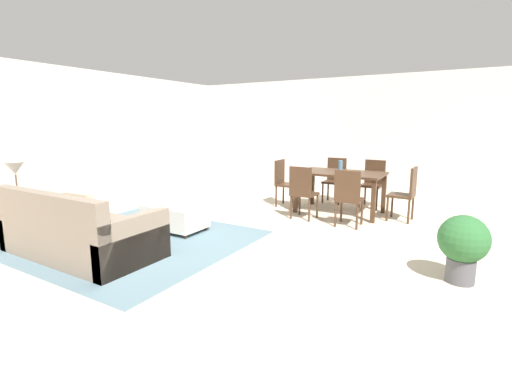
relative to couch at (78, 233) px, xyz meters
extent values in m
plane|color=beige|center=(1.83, 1.03, -0.29)|extent=(10.80, 10.80, 0.00)
cube|color=silver|center=(1.83, 6.03, 1.06)|extent=(9.00, 0.12, 2.70)
cube|color=silver|center=(-2.67, 1.53, 1.06)|extent=(0.12, 11.00, 2.70)
cube|color=slate|center=(0.15, 0.73, -0.29)|extent=(3.00, 2.80, 0.01)
cube|color=gray|center=(0.00, 0.06, -0.08)|extent=(2.06, 1.00, 0.42)
cube|color=gray|center=(0.00, -0.36, 0.35)|extent=(2.06, 0.16, 0.44)
cube|color=gray|center=(-0.96, 0.06, 0.02)|extent=(0.14, 1.00, 0.62)
cube|color=gray|center=(0.96, 0.06, 0.02)|extent=(0.14, 1.00, 0.62)
cube|color=silver|center=(-0.60, -0.09, 0.32)|extent=(0.39, 0.10, 0.39)
cube|color=tan|center=(-0.20, -0.12, 0.29)|extent=(0.33, 0.12, 0.33)
cube|color=beige|center=(0.20, -0.08, 0.33)|extent=(0.41, 0.14, 0.41)
cube|color=silver|center=(0.60, -0.12, 0.29)|extent=(0.33, 0.13, 0.33)
cube|color=silver|center=(0.30, 1.41, -0.06)|extent=(0.92, 0.58, 0.34)
cylinder|color=#422B1C|center=(-0.12, 1.65, -0.26)|extent=(0.05, 0.05, 0.06)
cylinder|color=#422B1C|center=(0.71, 1.65, -0.26)|extent=(0.05, 0.05, 0.06)
cylinder|color=#422B1C|center=(-0.12, 1.18, -0.26)|extent=(0.05, 0.05, 0.06)
cylinder|color=#422B1C|center=(0.71, 1.18, -0.26)|extent=(0.05, 0.05, 0.06)
cube|color=olive|center=(-1.33, -0.02, 0.28)|extent=(0.40, 0.40, 0.03)
cylinder|color=olive|center=(-1.50, 0.15, -0.01)|extent=(0.04, 0.04, 0.55)
cylinder|color=olive|center=(-1.16, 0.15, -0.01)|extent=(0.04, 0.04, 0.55)
cylinder|color=olive|center=(-1.50, -0.19, -0.01)|extent=(0.04, 0.04, 0.55)
cylinder|color=olive|center=(-1.16, -0.19, -0.01)|extent=(0.04, 0.04, 0.55)
cylinder|color=brown|center=(-1.33, -0.02, 0.31)|extent=(0.16, 0.16, 0.02)
cylinder|color=brown|center=(-1.33, -0.02, 0.48)|extent=(0.02, 0.02, 0.32)
cone|color=silver|center=(-1.33, -0.02, 0.73)|extent=(0.26, 0.26, 0.18)
cube|color=#422B1C|center=(2.11, 3.82, 0.45)|extent=(1.53, 0.93, 0.04)
cube|color=#422B1C|center=(1.41, 4.23, 0.07)|extent=(0.07, 0.07, 0.72)
cube|color=#422B1C|center=(2.81, 4.23, 0.07)|extent=(0.07, 0.07, 0.72)
cube|color=#422B1C|center=(1.41, 3.42, 0.07)|extent=(0.07, 0.07, 0.72)
cube|color=#422B1C|center=(2.81, 3.42, 0.07)|extent=(0.07, 0.07, 0.72)
cube|color=#422B1C|center=(1.71, 3.11, 0.14)|extent=(0.41, 0.41, 0.04)
cube|color=#422B1C|center=(1.71, 2.93, 0.40)|extent=(0.40, 0.05, 0.47)
cylinder|color=#422B1C|center=(1.55, 3.29, -0.08)|extent=(0.04, 0.04, 0.41)
cylinder|color=#422B1C|center=(1.89, 3.28, -0.08)|extent=(0.04, 0.04, 0.41)
cylinder|color=#422B1C|center=(1.54, 2.95, -0.08)|extent=(0.04, 0.04, 0.41)
cylinder|color=#422B1C|center=(1.88, 2.94, -0.08)|extent=(0.04, 0.04, 0.41)
cube|color=#422B1C|center=(2.52, 3.05, 0.14)|extent=(0.42, 0.42, 0.04)
cube|color=#422B1C|center=(2.53, 2.87, 0.40)|extent=(0.40, 0.06, 0.47)
cylinder|color=#422B1C|center=(2.34, 3.21, -0.08)|extent=(0.04, 0.04, 0.41)
cylinder|color=#422B1C|center=(2.68, 3.22, -0.08)|extent=(0.04, 0.04, 0.41)
cylinder|color=#422B1C|center=(2.36, 2.87, -0.08)|extent=(0.04, 0.04, 0.41)
cylinder|color=#422B1C|center=(2.70, 2.88, -0.08)|extent=(0.04, 0.04, 0.41)
cube|color=#422B1C|center=(1.72, 4.60, 0.14)|extent=(0.41, 0.41, 0.04)
cube|color=#422B1C|center=(1.72, 4.78, 0.40)|extent=(0.40, 0.05, 0.47)
cylinder|color=#422B1C|center=(1.89, 4.43, -0.08)|extent=(0.04, 0.04, 0.41)
cylinder|color=#422B1C|center=(1.55, 4.43, -0.08)|extent=(0.04, 0.04, 0.41)
cylinder|color=#422B1C|center=(1.89, 4.77, -0.08)|extent=(0.04, 0.04, 0.41)
cylinder|color=#422B1C|center=(1.55, 4.77, -0.08)|extent=(0.04, 0.04, 0.41)
cube|color=#422B1C|center=(2.50, 4.57, 0.14)|extent=(0.43, 0.43, 0.04)
cube|color=#422B1C|center=(2.51, 4.75, 0.40)|extent=(0.40, 0.07, 0.47)
cylinder|color=#422B1C|center=(2.66, 4.39, -0.08)|extent=(0.04, 0.04, 0.41)
cylinder|color=#422B1C|center=(2.32, 4.41, -0.08)|extent=(0.04, 0.04, 0.41)
cylinder|color=#422B1C|center=(2.68, 4.73, -0.08)|extent=(0.04, 0.04, 0.41)
cylinder|color=#422B1C|center=(2.34, 4.75, -0.08)|extent=(0.04, 0.04, 0.41)
cube|color=#422B1C|center=(3.17, 3.82, 0.14)|extent=(0.42, 0.42, 0.04)
cube|color=#422B1C|center=(3.35, 3.82, 0.40)|extent=(0.06, 0.40, 0.47)
cylinder|color=#422B1C|center=(2.99, 3.66, -0.08)|extent=(0.04, 0.04, 0.41)
cylinder|color=#422B1C|center=(3.01, 4.00, -0.08)|extent=(0.04, 0.04, 0.41)
cylinder|color=#422B1C|center=(3.33, 3.65, -0.08)|extent=(0.04, 0.04, 0.41)
cylinder|color=#422B1C|center=(3.35, 3.99, -0.08)|extent=(0.04, 0.04, 0.41)
cube|color=#422B1C|center=(1.05, 3.81, 0.14)|extent=(0.41, 0.41, 0.04)
cube|color=#422B1C|center=(0.87, 3.80, 0.40)|extent=(0.05, 0.40, 0.47)
cylinder|color=#422B1C|center=(1.22, 3.98, -0.08)|extent=(0.04, 0.04, 0.41)
cylinder|color=#422B1C|center=(1.23, 3.64, -0.08)|extent=(0.04, 0.04, 0.41)
cylinder|color=#422B1C|center=(0.88, 3.97, -0.08)|extent=(0.04, 0.04, 0.41)
cylinder|color=#422B1C|center=(0.89, 3.63, -0.08)|extent=(0.04, 0.04, 0.41)
cylinder|color=slate|center=(2.10, 3.83, 0.58)|extent=(0.08, 0.08, 0.21)
cube|color=silver|center=(0.34, 1.44, 0.12)|extent=(0.26, 0.21, 0.03)
cylinder|color=#4C4C51|center=(4.15, 1.56, -0.16)|extent=(0.28, 0.28, 0.26)
sphere|color=#2D6633|center=(4.15, 1.56, 0.18)|extent=(0.49, 0.49, 0.49)
camera|label=1|loc=(4.16, -2.61, 1.36)|focal=25.52mm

